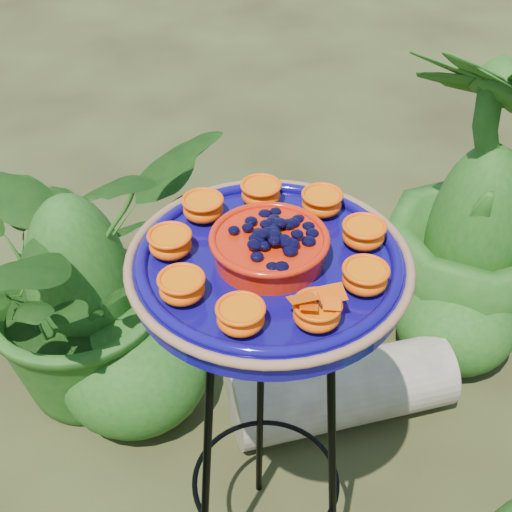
% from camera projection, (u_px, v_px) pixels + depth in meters
% --- Properties ---
extents(tripod_stand, '(0.36, 0.36, 0.88)m').
position_uv_depth(tripod_stand, '(267.00, 413.00, 1.39)').
color(tripod_stand, black).
rests_on(tripod_stand, ground).
extents(feeder_dish, '(0.50, 0.50, 0.10)m').
position_uv_depth(feeder_dish, '(269.00, 260.00, 1.14)').
color(feeder_dish, '#0F0863').
rests_on(feeder_dish, tripod_stand).
extents(driftwood_log, '(0.63, 0.24, 0.21)m').
position_uv_depth(driftwood_log, '(342.00, 390.00, 1.98)').
color(driftwood_log, tan).
rests_on(driftwood_log, ground).
extents(shrub_back_left, '(0.97, 0.95, 0.82)m').
position_uv_depth(shrub_back_left, '(77.00, 270.00, 1.91)').
color(shrub_back_left, '#184A13').
rests_on(shrub_back_left, ground).
extents(shrub_back_right, '(0.75, 0.75, 0.95)m').
position_uv_depth(shrub_back_right, '(483.00, 201.00, 2.04)').
color(shrub_back_right, '#184A13').
rests_on(shrub_back_right, ground).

